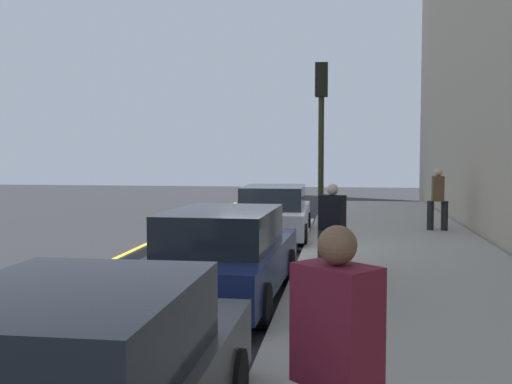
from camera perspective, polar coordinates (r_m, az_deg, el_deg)
name	(u,v)px	position (r m, az deg, el deg)	size (l,w,h in m)	color
ground_plane	(264,249)	(15.32, 0.77, -5.37)	(56.00, 56.00, 0.00)	#28282B
sidewalk	(400,249)	(15.24, 13.23, -5.23)	(28.00, 4.60, 0.15)	#A39E93
lane_stripe_centre	(141,247)	(16.04, -10.68, -5.01)	(28.00, 0.14, 0.01)	gold
snow_bank_curb	(300,232)	(17.86, 4.11, -3.73)	(5.26, 0.56, 0.22)	white
parked_car_navy	(225,255)	(9.92, -2.94, -5.91)	(4.80, 2.00, 1.51)	black
parked_car_silver	(274,213)	(16.77, 1.71, -1.97)	(4.72, 1.99, 1.51)	black
pedestrian_black_coat	(332,225)	(11.72, 7.11, -3.05)	(0.52, 0.53, 1.68)	black
pedestrian_burgundy_coat	(336,366)	(3.86, 7.49, -15.80)	(0.56, 0.58, 1.83)	black
pedestrian_brown_coat	(438,197)	(18.58, 16.57, -0.46)	(0.50, 0.60, 1.81)	black
traffic_light_pole	(321,127)	(12.94, 6.09, 6.07)	(0.35, 0.26, 4.13)	#2D2D19
rolling_suitcase	(340,261)	(11.41, 7.82, -6.39)	(0.34, 0.22, 0.90)	#191E38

